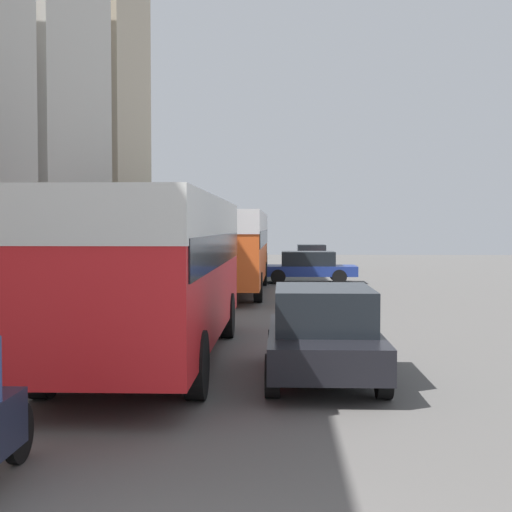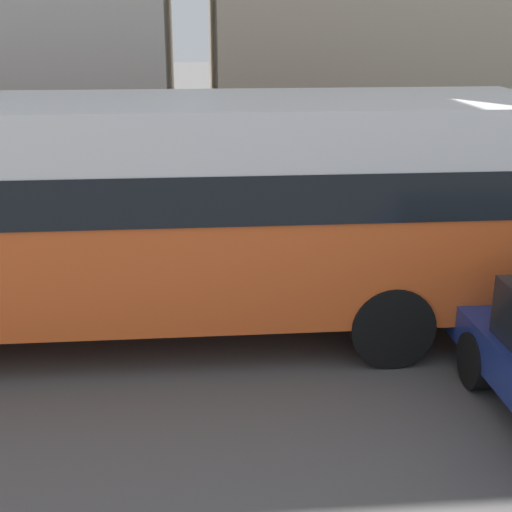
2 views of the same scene
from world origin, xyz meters
TOP-DOWN VIEW (x-y plane):
  - bus_following at (-1.63, 22.94)m, footprint 2.63×10.81m

SIDE VIEW (x-z plane):
  - bus_following at x=-1.63m, z-range 0.46..3.47m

